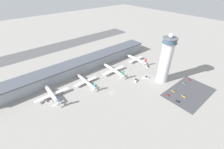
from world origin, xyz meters
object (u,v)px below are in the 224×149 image
at_px(service_truck_fuel, 146,78).
at_px(service_truck_water, 49,101).
at_px(service_truck_baggage, 147,67).
at_px(car_grey_coupe, 189,80).
at_px(airplane_gate_bravo, 86,81).
at_px(airplane_gate_delta, 136,59).
at_px(car_black_suv, 184,96).
at_px(airplane_gate_charlie, 114,70).
at_px(car_white_wagon, 173,91).
at_px(service_truck_catering, 136,80).
at_px(car_yellow_taxi, 178,101).
at_px(control_tower, 166,60).
at_px(airplane_gate_alpha, 52,95).
at_px(car_green_van, 184,83).
at_px(car_maroon_suv, 167,95).

relative_size(service_truck_fuel, service_truck_water, 1.06).
bearing_deg(service_truck_baggage, service_truck_fuel, -145.24).
bearing_deg(car_grey_coupe, airplane_gate_bravo, 143.63).
distance_m(airplane_gate_bravo, car_grey_coupe, 139.41).
relative_size(airplane_gate_delta, car_black_suv, 9.05).
height_order(airplane_gate_charlie, car_white_wagon, airplane_gate_charlie).
bearing_deg(service_truck_catering, airplane_gate_charlie, 104.78).
xyz_separation_m(airplane_gate_bravo, car_black_suv, (74.72, -95.40, -3.26)).
height_order(service_truck_catering, service_truck_water, service_truck_catering).
bearing_deg(car_white_wagon, car_grey_coupe, -0.35).
bearing_deg(service_truck_catering, service_truck_water, 161.42).
height_order(service_truck_baggage, car_black_suv, service_truck_baggage).
distance_m(airplane_gate_delta, car_yellow_taxi, 101.94).
height_order(control_tower, airplane_gate_alpha, control_tower).
height_order(service_truck_fuel, service_truck_baggage, service_truck_fuel).
bearing_deg(service_truck_water, car_yellow_taxi, -39.64).
height_order(airplane_gate_alpha, service_truck_catering, airplane_gate_alpha).
relative_size(service_truck_fuel, car_white_wagon, 1.94).
distance_m(airplane_gate_alpha, car_black_suv, 153.62).
height_order(car_white_wagon, car_green_van, car_green_van).
xyz_separation_m(airplane_gate_bravo, service_truck_catering, (54.52, -37.86, -2.71)).
xyz_separation_m(airplane_gate_alpha, service_truck_fuel, (114.65, -43.76, -3.60)).
height_order(service_truck_water, car_maroon_suv, service_truck_water).
bearing_deg(car_black_suv, car_white_wagon, 92.38).
bearing_deg(car_yellow_taxi, car_grey_coupe, 14.12).
bearing_deg(service_truck_baggage, airplane_gate_alpha, 169.70).
distance_m(airplane_gate_bravo, car_white_wagon, 110.94).
xyz_separation_m(airplane_gate_charlie, car_maroon_suv, (16.62, -78.90, -3.93)).
distance_m(airplane_gate_charlie, car_green_van, 96.97).
height_order(car_maroon_suv, car_grey_coupe, car_maroon_suv).
distance_m(airplane_gate_bravo, service_truck_fuel, 82.04).
bearing_deg(car_grey_coupe, service_truck_catering, 142.18).
height_order(car_yellow_taxi, car_green_van, car_yellow_taxi).
distance_m(airplane_gate_alpha, car_green_van, 167.28).
relative_size(control_tower, airplane_gate_alpha, 1.64).
distance_m(car_green_van, car_grey_coupe, 12.34).
bearing_deg(service_truck_catering, car_white_wagon, -66.19).
bearing_deg(car_green_van, car_white_wagon, 178.55).
height_order(car_white_wagon, car_maroon_suv, car_maroon_suv).
height_order(airplane_gate_alpha, car_black_suv, airplane_gate_alpha).
bearing_deg(service_truck_catering, car_yellow_taxi, -83.12).
bearing_deg(car_white_wagon, airplane_gate_alpha, 144.63).
relative_size(service_truck_catering, service_truck_fuel, 0.87).
xyz_separation_m(car_black_suv, car_maroon_suv, (-12.78, 13.48, 0.05)).
height_order(airplane_gate_alpha, car_yellow_taxi, airplane_gate_alpha).
height_order(control_tower, airplane_gate_charlie, control_tower).
bearing_deg(service_truck_catering, airplane_gate_delta, 42.00).
relative_size(airplane_gate_delta, service_truck_baggage, 5.58).
height_order(service_truck_catering, car_black_suv, service_truck_catering).
distance_m(service_truck_water, car_grey_coupe, 181.60).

